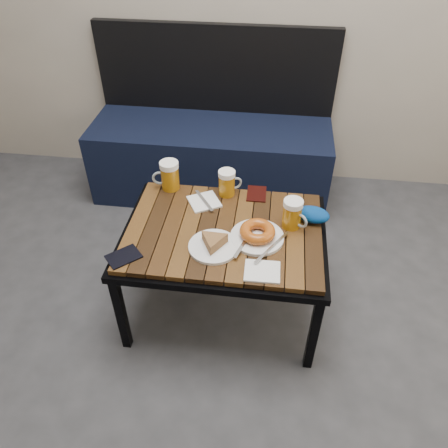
# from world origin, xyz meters

# --- Properties ---
(bench) EXTENTS (1.40, 0.50, 0.95)m
(bench) POSITION_xyz_m (-0.15, 1.76, 0.27)
(bench) COLOR black
(bench) RESTS_ON ground
(cafe_table) EXTENTS (0.84, 0.62, 0.47)m
(cafe_table) POSITION_xyz_m (0.05, 0.82, 0.43)
(cafe_table) COLOR black
(cafe_table) RESTS_ON ground
(beer_mug_left) EXTENTS (0.13, 0.09, 0.14)m
(beer_mug_left) POSITION_xyz_m (-0.24, 1.08, 0.54)
(beer_mug_left) COLOR #AD6D0D
(beer_mug_left) RESTS_ON cafe_table
(beer_mug_centre) EXTENTS (0.12, 0.10, 0.12)m
(beer_mug_centre) POSITION_xyz_m (0.03, 1.07, 0.53)
(beer_mug_centre) COLOR #AD6D0D
(beer_mug_centre) RESTS_ON cafe_table
(beer_mug_right) EXTENTS (0.12, 0.11, 0.13)m
(beer_mug_right) POSITION_xyz_m (0.32, 0.88, 0.54)
(beer_mug_right) COLOR #AD6D0D
(beer_mug_right) RESTS_ON cafe_table
(plate_pie) EXTENTS (0.20, 0.20, 0.06)m
(plate_pie) POSITION_xyz_m (0.02, 0.70, 0.49)
(plate_pie) COLOR white
(plate_pie) RESTS_ON cafe_table
(plate_bagel) EXTENTS (0.23, 0.27, 0.06)m
(plate_bagel) POSITION_xyz_m (0.18, 0.78, 0.50)
(plate_bagel) COLOR white
(plate_bagel) RESTS_ON cafe_table
(napkin_left) EXTENTS (0.17, 0.17, 0.01)m
(napkin_left) POSITION_xyz_m (-0.07, 0.99, 0.48)
(napkin_left) COLOR white
(napkin_left) RESTS_ON cafe_table
(napkin_right) EXTENTS (0.13, 0.11, 0.01)m
(napkin_right) POSITION_xyz_m (0.22, 0.60, 0.48)
(napkin_right) COLOR white
(napkin_right) RESTS_ON cafe_table
(passport_navy) EXTENTS (0.15, 0.15, 0.01)m
(passport_navy) POSITION_xyz_m (-0.31, 0.61, 0.47)
(passport_navy) COLOR black
(passport_navy) RESTS_ON cafe_table
(passport_burgundy) EXTENTS (0.09, 0.12, 0.01)m
(passport_burgundy) POSITION_xyz_m (0.16, 1.08, 0.47)
(passport_burgundy) COLOR black
(passport_burgundy) RESTS_ON cafe_table
(knit_pouch) EXTENTS (0.15, 0.12, 0.06)m
(knit_pouch) POSITION_xyz_m (0.41, 0.92, 0.50)
(knit_pouch) COLOR #050B7F
(knit_pouch) RESTS_ON cafe_table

